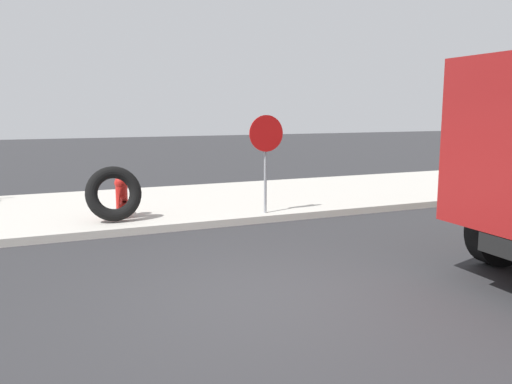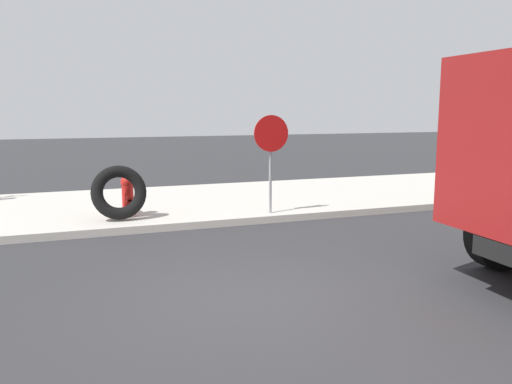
{
  "view_description": "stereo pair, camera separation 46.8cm",
  "coord_description": "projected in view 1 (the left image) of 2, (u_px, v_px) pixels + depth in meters",
  "views": [
    {
      "loc": [
        -2.5,
        -5.58,
        2.32
      ],
      "look_at": [
        1.01,
        2.56,
        0.92
      ],
      "focal_mm": 36.45,
      "sensor_mm": 36.0,
      "label": 1
    },
    {
      "loc": [
        -2.06,
        -5.75,
        2.32
      ],
      "look_at": [
        1.01,
        2.56,
        0.92
      ],
      "focal_mm": 36.45,
      "sensor_mm": 36.0,
      "label": 2
    }
  ],
  "objects": [
    {
      "name": "loose_tire",
      "position": [
        114.0,
        194.0,
        10.13
      ],
      "size": [
        1.09,
        0.5,
        1.11
      ],
      "primitive_type": "torus",
      "rotation": [
        1.34,
        0.0,
        -0.02
      ],
      "color": "black",
      "rests_on": "sidewalk_curb"
    },
    {
      "name": "stop_sign",
      "position": [
        266.0,
        146.0,
        10.83
      ],
      "size": [
        0.76,
        0.08,
        2.07
      ],
      "color": "gray",
      "rests_on": "sidewalk_curb"
    },
    {
      "name": "ground_plane",
      "position": [
        263.0,
        300.0,
        6.4
      ],
      "size": [
        80.0,
        80.0,
        0.0
      ],
      "primitive_type": "plane",
      "color": "#2D2D30"
    },
    {
      "name": "fire_hydrant",
      "position": [
        122.0,
        195.0,
        10.6
      ],
      "size": [
        0.27,
        0.62,
        0.83
      ],
      "color": "red",
      "rests_on": "sidewalk_curb"
    },
    {
      "name": "sidewalk_curb",
      "position": [
        151.0,
        206.0,
        12.29
      ],
      "size": [
        36.0,
        5.0,
        0.15
      ],
      "primitive_type": "cube",
      "color": "#BCB7AD",
      "rests_on": "ground"
    }
  ]
}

